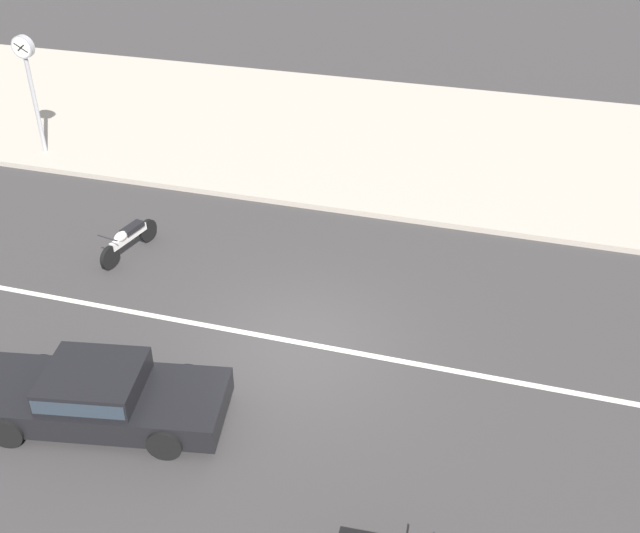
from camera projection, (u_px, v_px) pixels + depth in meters
name	position (u px, v px, depth m)	size (l,w,h in m)	color
ground_plane	(301.00, 343.00, 14.93)	(160.00, 160.00, 0.00)	#383535
lane_centre_stripe	(301.00, 343.00, 14.93)	(50.40, 0.14, 0.01)	silver
kerb_strip	(400.00, 139.00, 23.27)	(68.00, 10.00, 0.15)	#ADA393
sedan_black_0	(97.00, 394.00, 12.89)	(4.68, 2.38, 1.06)	black
motorcycle_1	(128.00, 239.00, 17.51)	(0.64, 1.92, 0.80)	black
street_clock	(27.00, 67.00, 20.95)	(0.63, 0.22, 3.44)	#9E9EA3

